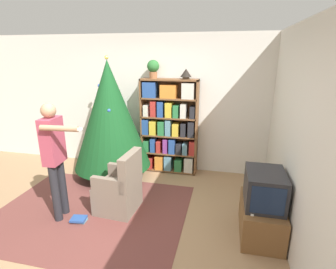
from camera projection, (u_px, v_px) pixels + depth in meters
name	position (u px, v px, depth m)	size (l,w,h in m)	color
ground_plane	(113.00, 224.00, 3.58)	(14.00, 14.00, 0.00)	#9E7A56
wall_back	(153.00, 103.00, 5.14)	(8.00, 0.10, 2.60)	silver
wall_right	(306.00, 147.00, 2.72)	(0.10, 8.00, 2.60)	silver
area_rug	(91.00, 212.00, 3.85)	(2.76, 2.16, 0.01)	brown
bookshelf	(169.00, 128.00, 4.98)	(1.07, 0.29, 1.80)	brown
tv_stand	(261.00, 219.00, 3.32)	(0.50, 0.81, 0.45)	brown
television	(265.00, 188.00, 3.19)	(0.45, 0.60, 0.43)	#28282D
game_remote	(252.00, 212.00, 3.06)	(0.04, 0.12, 0.02)	white
christmas_tree	(110.00, 115.00, 4.69)	(1.40, 1.40, 2.21)	#4C3323
armchair	(120.00, 190.00, 3.83)	(0.61, 0.60, 0.92)	#7A6B5B
standing_person	(55.00, 153.00, 3.48)	(0.65, 0.47, 1.64)	#232328
potted_plant	(153.00, 68.00, 4.72)	(0.22, 0.22, 0.33)	#935B38
table_lamp	(186.00, 73.00, 4.62)	(0.20, 0.20, 0.18)	#473828
book_pile_near_tree	(129.00, 182.00, 4.68)	(0.23, 0.21, 0.09)	beige
book_pile_by_chair	(79.00, 219.00, 3.63)	(0.22, 0.19, 0.06)	#5B899E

